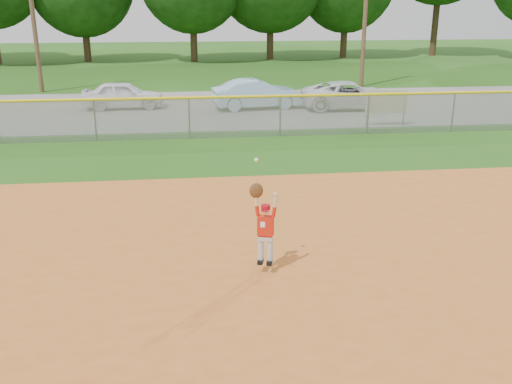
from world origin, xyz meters
The scene contains 10 objects.
ground centered at (0.00, 0.00, 0.00)m, with size 120.00×120.00×0.00m, color #214E12.
clay_infield centered at (0.00, -3.00, 0.02)m, with size 24.00×16.00×0.04m, color #B45C20.
parking_strip centered at (0.00, 16.00, 0.01)m, with size 44.00×10.00×0.03m, color slate.
car_white_a centered at (-3.00, 16.32, 0.65)m, with size 1.47×3.66×1.25m, color white.
car_blue centered at (3.13, 15.57, 0.70)m, with size 1.41×4.06×1.34m, color #94BDDD.
car_white_b centered at (7.38, 15.04, 0.65)m, with size 2.06×4.47×1.24m, color silver.
sponsor_sign centered at (7.75, 11.14, 0.98)m, with size 1.67×0.11×1.48m.
outfield_fence centered at (0.00, 10.00, 0.88)m, with size 40.06×0.10×1.55m.
power_lines centered at (1.00, 22.00, 4.68)m, with size 19.40×0.24×9.00m.
ballplayer centered at (1.30, -1.03, 0.99)m, with size 0.51×0.30×2.00m.
Camera 1 is at (0.05, -10.51, 4.86)m, focal length 40.00 mm.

